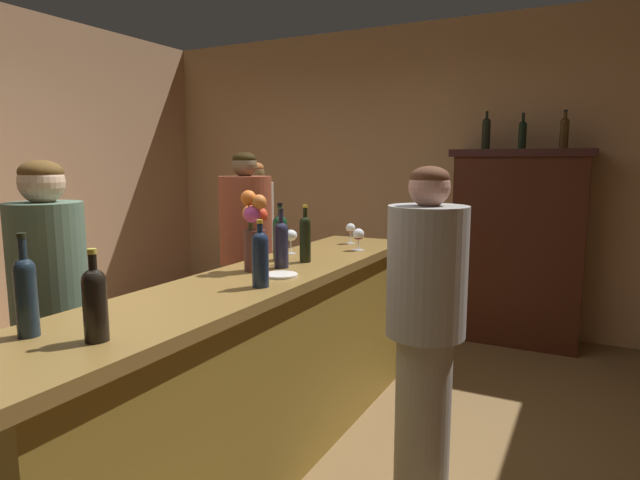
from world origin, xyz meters
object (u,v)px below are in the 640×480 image
wine_glass_mid (351,229)px  display_bottle_left (486,132)px  wine_bottle_malbec (95,301)px  wine_bottle_chardonnay (26,292)px  cheese_plate (281,275)px  wine_glass_rear (358,236)px  patron_in_navy (246,254)px  wine_bottle_pinot (281,242)px  display_bottle_midleft (522,133)px  bar_counter (259,372)px  display_bottle_center (564,131)px  wine_bottle_merlot (280,235)px  flower_arrangement (254,230)px  patron_redhead (51,312)px  patron_by_cabinet (255,245)px  display_cabinet (518,244)px  wine_bottle_syrah (260,257)px  wine_bottle_rose (305,237)px  wine_glass_front (291,236)px  bartender (425,324)px

wine_glass_mid → display_bottle_left: 1.70m
wine_bottle_malbec → wine_bottle_chardonnay: (-0.23, -0.07, 0.02)m
wine_bottle_malbec → cheese_plate: (0.01, 1.05, -0.12)m
wine_glass_rear → patron_in_navy: patron_in_navy is taller
wine_bottle_pinot → display_bottle_midleft: 2.59m
bar_counter → display_bottle_center: (1.17, 2.58, 1.26)m
wine_bottle_merlot → display_bottle_midleft: size_ratio=1.10×
wine_bottle_pinot → bar_counter: bearing=-90.4°
wine_glass_rear → flower_arrangement: flower_arrangement is taller
display_bottle_left → patron_redhead: 3.53m
display_bottle_left → patron_by_cabinet: 2.15m
wine_bottle_malbec → cheese_plate: 1.06m
display_cabinet → wine_bottle_syrah: 2.87m
wine_bottle_rose → display_bottle_center: 2.52m
display_cabinet → display_bottle_left: size_ratio=4.89×
wine_bottle_pinot → wine_glass_rear: size_ratio=2.26×
bar_counter → patron_by_cabinet: patron_by_cabinet is taller
wine_glass_rear → flower_arrangement: (-0.22, -0.81, 0.12)m
wine_bottle_merlot → wine_bottle_rose: bearing=4.2°
wine_glass_mid → display_bottle_left: bearing=67.8°
patron_by_cabinet → patron_in_navy: size_ratio=0.96×
bar_counter → patron_in_navy: size_ratio=1.80×
patron_redhead → display_bottle_center: bearing=41.3°
wine_bottle_chardonnay → cheese_plate: wine_bottle_chardonnay is taller
bar_counter → display_bottle_center: 3.10m
cheese_plate → display_bottle_center: bearing=67.3°
display_bottle_midleft → wine_bottle_chardonnay: bearing=-105.2°
bar_counter → wine_bottle_pinot: wine_bottle_pinot is taller
wine_bottle_syrah → patron_redhead: bearing=-157.2°
display_bottle_midleft → display_bottle_center: bearing=-0.0°
display_bottle_midleft → wine_bottle_malbec: bearing=-102.1°
wine_bottle_merlot → display_bottle_left: size_ratio=0.96×
wine_bottle_rose → wine_glass_front: bearing=136.9°
display_cabinet → wine_glass_front: size_ratio=11.22×
wine_bottle_pinot → wine_bottle_rose: bearing=80.4°
wine_glass_mid → flower_arrangement: size_ratio=0.34×
wine_bottle_pinot → display_bottle_center: display_bottle_center is taller
flower_arrangement → display_bottle_center: display_bottle_center is taller
wine_bottle_chardonnay → wine_bottle_merlot: (0.01, 1.48, -0.00)m
wine_bottle_merlot → bartender: 1.01m
cheese_plate → wine_glass_mid: bearing=96.5°
wine_bottle_malbec → wine_glass_rear: 1.92m
wine_glass_front → bartender: bartender is taller
cheese_plate → display_bottle_left: bearing=79.6°
wine_bottle_syrah → wine_glass_mid: 1.33m
patron_redhead → bartender: size_ratio=1.02×
wine_glass_front → wine_bottle_syrah: bearing=-68.5°
display_cabinet → wine_glass_rear: bearing=-113.7°
wine_glass_rear → display_bottle_center: bearing=58.3°
patron_by_cabinet → bartender: bearing=37.0°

